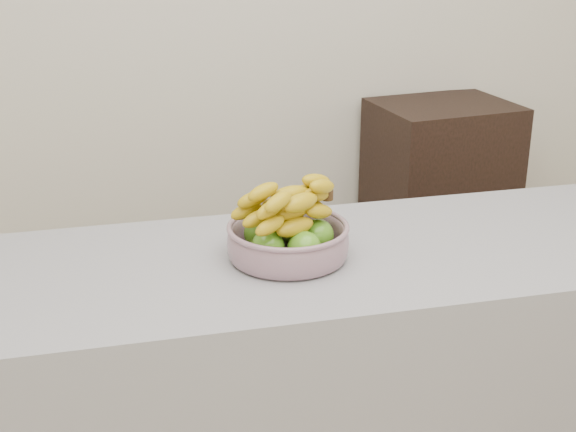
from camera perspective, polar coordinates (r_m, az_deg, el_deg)
name	(u,v)px	position (r m, az deg, el deg)	size (l,w,h in m)	color
counter	(335,419)	(2.05, 3.33, -14.20)	(2.00, 0.60, 0.90)	#9D9CA4
cabinet	(437,216)	(3.30, 10.56, 0.00)	(0.51, 0.41, 0.93)	black
fruit_bowl	(288,235)	(1.77, 0.01, -1.37)	(0.27, 0.27, 0.17)	#969EB4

